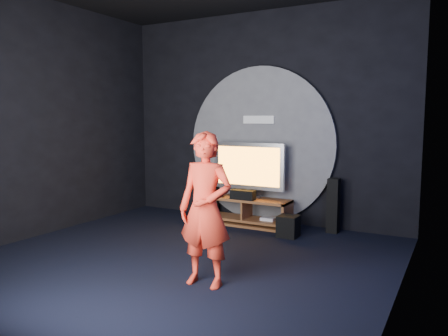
{
  "coord_description": "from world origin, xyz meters",
  "views": [
    {
      "loc": [
        2.99,
        -4.28,
        1.74
      ],
      "look_at": [
        0.08,
        1.05,
        1.05
      ],
      "focal_mm": 35.0,
      "sensor_mm": 36.0,
      "label": 1
    }
  ],
  "objects_px": {
    "tv": "(249,168)",
    "media_console": "(247,213)",
    "tower_speaker_right": "(333,206)",
    "tower_speaker_left": "(212,194)",
    "player": "(205,209)",
    "subwoofer": "(288,226)"
  },
  "relations": [
    {
      "from": "player",
      "to": "tower_speaker_right",
      "type": "bearing_deg",
      "value": 73.62
    },
    {
      "from": "tower_speaker_right",
      "to": "player",
      "type": "xyz_separation_m",
      "value": [
        -0.62,
        -2.75,
        0.39
      ]
    },
    {
      "from": "tv",
      "to": "tower_speaker_right",
      "type": "relative_size",
      "value": 1.47
    },
    {
      "from": "tower_speaker_left",
      "to": "tower_speaker_right",
      "type": "bearing_deg",
      "value": 0.2
    },
    {
      "from": "media_console",
      "to": "tower_speaker_left",
      "type": "bearing_deg",
      "value": 164.93
    },
    {
      "from": "subwoofer",
      "to": "player",
      "type": "xyz_separation_m",
      "value": [
        -0.11,
        -2.18,
        0.65
      ]
    },
    {
      "from": "tower_speaker_right",
      "to": "tv",
      "type": "bearing_deg",
      "value": -173.62
    },
    {
      "from": "tower_speaker_left",
      "to": "player",
      "type": "xyz_separation_m",
      "value": [
        1.52,
        -2.74,
        0.39
      ]
    },
    {
      "from": "tower_speaker_right",
      "to": "subwoofer",
      "type": "relative_size",
      "value": 2.63
    },
    {
      "from": "tv",
      "to": "tower_speaker_left",
      "type": "height_order",
      "value": "tv"
    },
    {
      "from": "media_console",
      "to": "tower_speaker_right",
      "type": "distance_m",
      "value": 1.39
    },
    {
      "from": "tower_speaker_left",
      "to": "tower_speaker_right",
      "type": "relative_size",
      "value": 1.0
    },
    {
      "from": "media_console",
      "to": "tower_speaker_left",
      "type": "distance_m",
      "value": 0.84
    },
    {
      "from": "subwoofer",
      "to": "player",
      "type": "distance_m",
      "value": 2.28
    },
    {
      "from": "tower_speaker_right",
      "to": "player",
      "type": "relative_size",
      "value": 0.52
    },
    {
      "from": "tower_speaker_left",
      "to": "player",
      "type": "relative_size",
      "value": 0.52
    },
    {
      "from": "tv",
      "to": "player",
      "type": "relative_size",
      "value": 0.76
    },
    {
      "from": "tv",
      "to": "media_console",
      "type": "bearing_deg",
      "value": -84.15
    },
    {
      "from": "tower_speaker_left",
      "to": "tower_speaker_right",
      "type": "xyz_separation_m",
      "value": [
        2.14,
        0.01,
        0.0
      ]
    },
    {
      "from": "media_console",
      "to": "tv",
      "type": "relative_size",
      "value": 1.18
    },
    {
      "from": "tv",
      "to": "tower_speaker_right",
      "type": "distance_m",
      "value": 1.47
    },
    {
      "from": "tower_speaker_right",
      "to": "media_console",
      "type": "bearing_deg",
      "value": -170.8
    }
  ]
}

